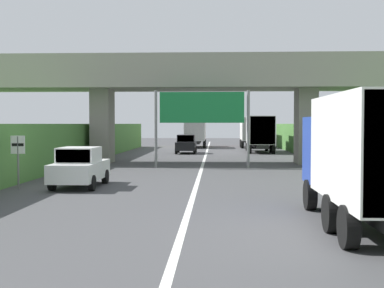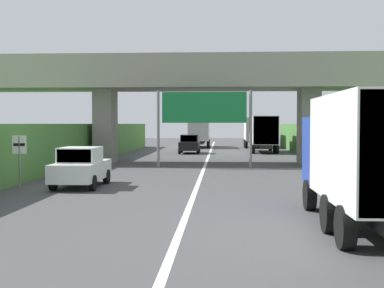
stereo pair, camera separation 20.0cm
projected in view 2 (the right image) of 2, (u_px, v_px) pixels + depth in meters
name	position (u px, v px, depth m)	size (l,w,h in m)	color
lane_centre_stripe	(202.00, 174.00, 27.83)	(0.20, 100.30, 0.01)	white
overpass_bridge	(206.00, 84.00, 35.14)	(40.00, 4.80, 7.28)	gray
overhead_highway_sign	(204.00, 112.00, 31.58)	(5.88, 0.18, 4.78)	slate
speed_limit_sign	(19.00, 154.00, 21.50)	(0.60, 0.08, 2.23)	slate
truck_red	(255.00, 131.00, 59.06)	(2.44, 7.30, 3.44)	black
truck_yellow	(199.00, 131.00, 59.14)	(2.44, 7.30, 3.44)	black
truck_blue	(367.00, 154.00, 13.27)	(2.44, 7.30, 3.44)	black
truck_silver	(263.00, 132.00, 48.84)	(2.44, 7.30, 3.44)	black
car_black	(190.00, 144.00, 47.27)	(1.86, 4.10, 1.72)	black
car_white	(81.00, 167.00, 22.14)	(1.86, 4.10, 1.72)	silver
construction_barrel_4	(365.00, 183.00, 19.47)	(0.57, 0.57, 0.90)	orange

